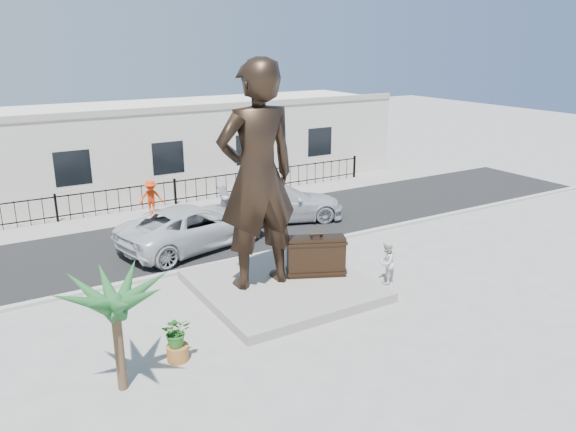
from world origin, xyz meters
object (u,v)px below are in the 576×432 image
at_px(statue, 257,176).
at_px(car_white, 194,226).
at_px(tourist, 386,263).
at_px(suitcase, 316,256).

xyz_separation_m(statue, car_white, (-0.23, 4.94, -2.97)).
relative_size(statue, tourist, 4.77).
height_order(suitcase, tourist, suitcase).
xyz_separation_m(suitcase, tourist, (1.99, -1.20, -0.23)).
relative_size(suitcase, car_white, 0.32).
height_order(suitcase, car_white, car_white).
bearing_deg(suitcase, car_white, 136.66).
relative_size(tourist, car_white, 0.25).
xyz_separation_m(suitcase, car_white, (-2.16, 5.33, -0.12)).
bearing_deg(car_white, suitcase, -171.77).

